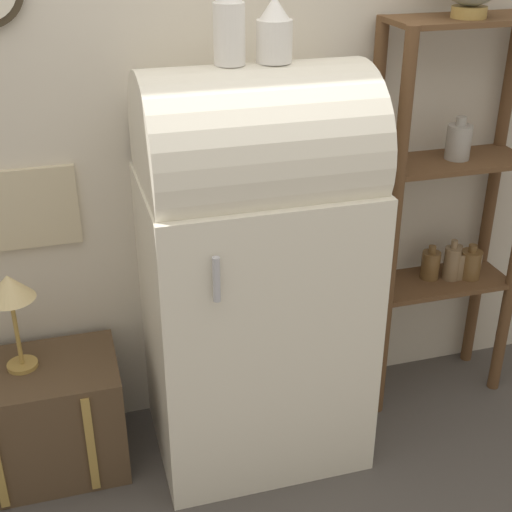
# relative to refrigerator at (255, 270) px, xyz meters

# --- Properties ---
(ground_plane) EXTENTS (12.00, 12.00, 0.00)m
(ground_plane) POSITION_rel_refrigerator_xyz_m (0.00, -0.25, -0.77)
(ground_plane) COLOR #4C4742
(wall_back) EXTENTS (7.00, 0.09, 2.70)m
(wall_back) POSITION_rel_refrigerator_xyz_m (-0.00, 0.33, 0.58)
(wall_back) COLOR beige
(wall_back) RESTS_ON ground_plane
(refrigerator) EXTENTS (0.78, 0.63, 1.51)m
(refrigerator) POSITION_rel_refrigerator_xyz_m (0.00, 0.00, 0.00)
(refrigerator) COLOR silver
(refrigerator) RESTS_ON ground_plane
(suitcase_trunk) EXTENTS (0.58, 0.40, 0.45)m
(suitcase_trunk) POSITION_rel_refrigerator_xyz_m (-0.81, 0.07, -0.55)
(suitcase_trunk) COLOR brown
(suitcase_trunk) RESTS_ON ground_plane
(shelf_unit) EXTENTS (0.62, 0.28, 1.60)m
(shelf_unit) POSITION_rel_refrigerator_xyz_m (0.85, 0.14, 0.10)
(shelf_unit) COLOR brown
(shelf_unit) RESTS_ON ground_plane
(vase_left) EXTENTS (0.10, 0.10, 0.29)m
(vase_left) POSITION_rel_refrigerator_xyz_m (-0.08, 0.01, 0.87)
(vase_left) COLOR white
(vase_left) RESTS_ON refrigerator
(vase_center) EXTENTS (0.12, 0.12, 0.20)m
(vase_center) POSITION_rel_refrigerator_xyz_m (0.07, 0.01, 0.83)
(vase_center) COLOR white
(vase_center) RESTS_ON refrigerator
(desk_lamp) EXTENTS (0.17, 0.17, 0.38)m
(desk_lamp) POSITION_rel_refrigerator_xyz_m (-0.85, 0.09, -0.01)
(desk_lamp) COLOR #AD8942
(desk_lamp) RESTS_ON suitcase_trunk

